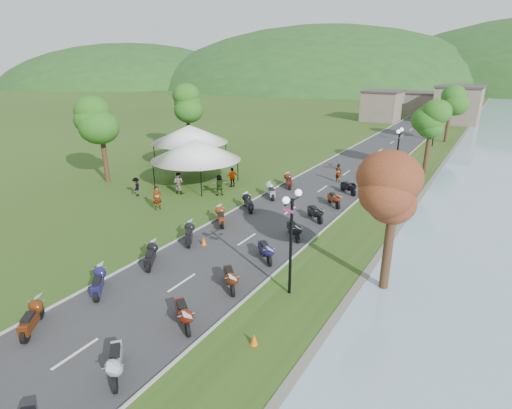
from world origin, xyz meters
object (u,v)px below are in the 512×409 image
Objects in this scene: vendor_tent_main at (196,162)px; pedestrian_c at (137,196)px; pedestrian_b at (179,193)px; pedestrian_a at (158,209)px.

pedestrian_c is at bearing -109.76° from vendor_tent_main.
pedestrian_b is at bearing -80.00° from vendor_tent_main.
vendor_tent_main reaches higher than pedestrian_c.
vendor_tent_main reaches higher than pedestrian_a.
pedestrian_a is 3.97m from pedestrian_c.
vendor_tent_main reaches higher than pedestrian_b.
pedestrian_b is 1.18× the size of pedestrian_c.
pedestrian_a is at bearing -75.02° from vendor_tent_main.
pedestrian_c is (-3.72, 1.38, 0.00)m from pedestrian_a.
pedestrian_b reaches higher than pedestrian_a.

